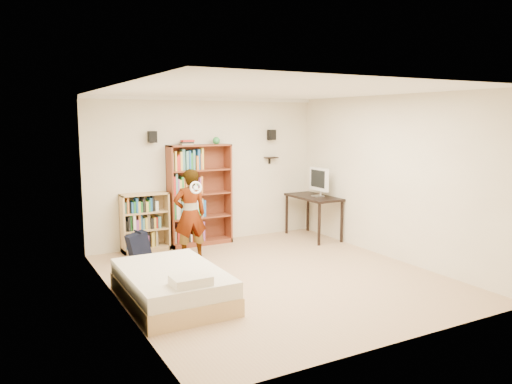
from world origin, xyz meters
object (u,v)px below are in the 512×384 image
Objects in this scene: daybed at (172,281)px; computer_desk at (313,217)px; person at (190,214)px; low_bookshelf at (145,222)px; tall_bookshelf at (200,195)px.

computer_desk is at bearing 29.23° from daybed.
person is at bearing -174.37° from computer_desk.
person is at bearing 62.06° from daybed.
computer_desk is at bearing -10.44° from low_bookshelf.
tall_bookshelf reaches higher than computer_desk.
low_bookshelf is (-1.03, 0.02, -0.41)m from tall_bookshelf.
tall_bookshelf is 2.27m from computer_desk.
low_bookshelf is at bearing 179.11° from tall_bookshelf.
person reaches higher than daybed.
low_bookshelf is at bearing -55.10° from person.
tall_bookshelf reaches higher than low_bookshelf.
tall_bookshelf is at bearing 60.73° from daybed.
tall_bookshelf is 1.53× the size of computer_desk.
low_bookshelf is 0.68× the size of person.
daybed is at bearing -150.77° from computer_desk.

